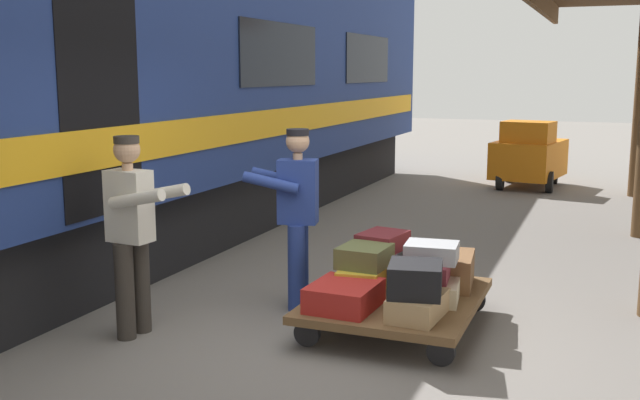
% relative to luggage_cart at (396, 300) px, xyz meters
% --- Properties ---
extents(ground_plane, '(60.00, 60.00, 0.00)m').
position_rel_luggage_cart_xyz_m(ground_plane, '(0.29, 0.63, -0.25)').
color(ground_plane, slate).
extents(luggage_cart, '(1.39, 1.76, 0.29)m').
position_rel_luggage_cart_xyz_m(luggage_cart, '(0.00, 0.00, 0.00)').
color(luggage_cart, brown).
rests_on(luggage_cart, ground_plane).
extents(suitcase_tan_vintage, '(0.41, 0.61, 0.18)m').
position_rel_luggage_cart_xyz_m(suitcase_tan_vintage, '(-0.31, 0.48, 0.14)').
color(suitcase_tan_vintage, tan).
rests_on(suitcase_tan_vintage, luggage_cart).
extents(suitcase_yellow_case, '(0.42, 0.60, 0.23)m').
position_rel_luggage_cart_xyz_m(suitcase_yellow_case, '(0.31, -0.00, 0.16)').
color(suitcase_yellow_case, gold).
rests_on(suitcase_yellow_case, luggage_cart).
extents(suitcase_cream_canvas, '(0.52, 0.58, 0.17)m').
position_rel_luggage_cart_xyz_m(suitcase_cream_canvas, '(-0.31, -0.00, 0.13)').
color(suitcase_cream_canvas, beige).
rests_on(suitcase_cream_canvas, luggage_cart).
extents(suitcase_brown_leather, '(0.58, 0.67, 0.29)m').
position_rel_luggage_cart_xyz_m(suitcase_brown_leather, '(-0.31, -0.48, 0.19)').
color(suitcase_brown_leather, brown).
rests_on(suitcase_brown_leather, luggage_cart).
extents(suitcase_slate_roller, '(0.45, 0.62, 0.28)m').
position_rel_luggage_cart_xyz_m(suitcase_slate_roller, '(0.31, -0.48, 0.18)').
color(suitcase_slate_roller, '#4C515B').
rests_on(suitcase_slate_roller, luggage_cart).
extents(suitcase_red_plastic, '(0.54, 0.63, 0.21)m').
position_rel_luggage_cart_xyz_m(suitcase_red_plastic, '(0.31, 0.48, 0.15)').
color(suitcase_red_plastic, '#AD231E').
rests_on(suitcase_red_plastic, luggage_cart).
extents(suitcase_maroon_trunk, '(0.44, 0.52, 0.17)m').
position_rel_luggage_cart_xyz_m(suitcase_maroon_trunk, '(0.27, -0.48, 0.41)').
color(suitcase_maroon_trunk, maroon).
rests_on(suitcase_maroon_trunk, suitcase_slate_roller).
extents(suitcase_burgundy_valise, '(0.40, 0.52, 0.16)m').
position_rel_luggage_cart_xyz_m(suitcase_burgundy_valise, '(-0.27, -0.02, 0.29)').
color(suitcase_burgundy_valise, maroon).
rests_on(suitcase_burgundy_valise, suitcase_cream_canvas).
extents(suitcase_olive_duffel, '(0.43, 0.47, 0.18)m').
position_rel_luggage_cart_xyz_m(suitcase_olive_duffel, '(0.30, -0.02, 0.37)').
color(suitcase_olive_duffel, brown).
rests_on(suitcase_olive_duffel, suitcase_yellow_case).
extents(suitcase_gray_aluminum, '(0.47, 0.40, 0.16)m').
position_rel_luggage_cart_xyz_m(suitcase_gray_aluminum, '(-0.29, -0.06, 0.45)').
color(suitcase_gray_aluminum, '#9EA0A5').
rests_on(suitcase_gray_aluminum, suitcase_burgundy_valise).
extents(suitcase_black_hardshell, '(0.49, 0.52, 0.26)m').
position_rel_luggage_cart_xyz_m(suitcase_black_hardshell, '(-0.29, 0.50, 0.36)').
color(suitcase_black_hardshell, black).
rests_on(suitcase_black_hardshell, suitcase_tan_vintage).
extents(porter_in_overalls, '(0.72, 0.53, 1.70)m').
position_rel_luggage_cart_xyz_m(porter_in_overalls, '(1.05, -0.21, 0.68)').
color(porter_in_overalls, navy).
rests_on(porter_in_overalls, ground_plane).
extents(porter_by_door, '(0.69, 0.47, 1.70)m').
position_rel_luggage_cart_xyz_m(porter_by_door, '(2.01, 1.00, 0.68)').
color(porter_by_door, '#332D28').
rests_on(porter_by_door, ground_plane).
extents(baggage_tug, '(1.37, 1.86, 1.30)m').
position_rel_luggage_cart_xyz_m(baggage_tug, '(-0.18, -8.72, 0.38)').
color(baggage_tug, orange).
rests_on(baggage_tug, ground_plane).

